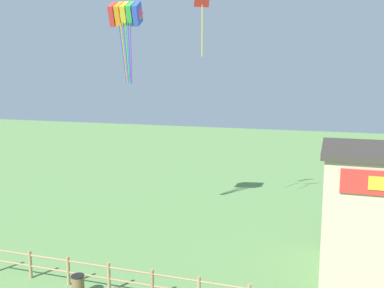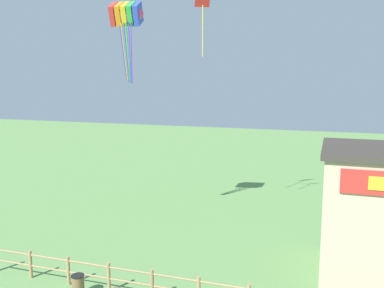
# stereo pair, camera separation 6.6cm
# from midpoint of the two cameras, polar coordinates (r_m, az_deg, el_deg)

# --- Properties ---
(wooden_fence) EXTENTS (16.66, 0.14, 1.19)m
(wooden_fence) POSITION_cam_midpoint_polar(r_m,az_deg,el_deg) (16.62, -2.18, -18.42)
(wooden_fence) COLOR #9E7F56
(wooden_fence) RESTS_ON ground_plane
(trash_bin) EXTENTS (0.51, 0.51, 0.84)m
(trash_bin) POSITION_cam_midpoint_polar(r_m,az_deg,el_deg) (17.74, -14.84, -17.76)
(trash_bin) COLOR brown
(trash_bin) RESTS_ON ground_plane
(kite_rainbow_parafoil) EXTENTS (2.07, 1.65, 4.30)m
(kite_rainbow_parafoil) POSITION_cam_midpoint_polar(r_m,az_deg,el_deg) (23.72, -8.69, 16.68)
(kite_rainbow_parafoil) COLOR #E54C8C
(kite_red_diamond) EXTENTS (0.92, 0.79, 3.78)m
(kite_red_diamond) POSITION_cam_midpoint_polar(r_m,az_deg,el_deg) (24.39, 1.53, 18.03)
(kite_red_diamond) COLOR red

